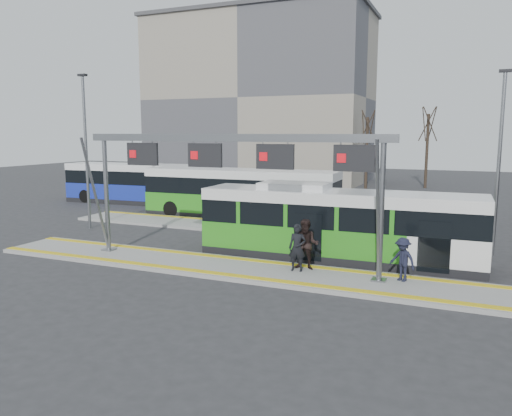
{
  "coord_description": "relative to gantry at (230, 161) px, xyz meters",
  "views": [
    {
      "loc": [
        8.22,
        -17.3,
        5.39
      ],
      "look_at": [
        -0.43,
        3.0,
        2.06
      ],
      "focal_mm": 35.0,
      "sensor_mm": 36.0,
      "label": 1
    }
  ],
  "objects": [
    {
      "name": "apartment_block",
      "position": [
        -13.65,
        35.75,
        4.91
      ],
      "size": [
        24.5,
        12.5,
        18.4
      ],
      "color": "gray",
      "rests_on": "ground"
    },
    {
      "name": "tree_mid",
      "position": [
        4.76,
        33.92,
        1.88
      ],
      "size": [
        1.4,
        1.4,
        8.15
      ],
      "color": "#382B21",
      "rests_on": "ground"
    },
    {
      "name": "lamp_east",
      "position": [
        9.77,
        6.38,
        -0.04
      ],
      "size": [
        0.5,
        0.25,
        8.03
      ],
      "color": "slate",
      "rests_on": "ground"
    },
    {
      "name": "lamp_west",
      "position": [
        -11.05,
        4.38,
        0.22
      ],
      "size": [
        0.5,
        0.25,
        8.56
      ],
      "color": "slate",
      "rests_on": "ground"
    },
    {
      "name": "bg_bus_green",
      "position": [
        -4.63,
        10.86,
        -2.76
      ],
      "size": [
        12.51,
        2.91,
        3.11
      ],
      "rotation": [
        0.0,
        0.0,
        0.02
      ],
      "color": "black",
      "rests_on": "ground"
    },
    {
      "name": "tactile_second",
      "position": [
        -3.65,
        8.9,
        -4.14
      ],
      "size": [
        20.0,
        0.35,
        0.02
      ],
      "color": "yellow",
      "rests_on": "platform_second"
    },
    {
      "name": "gantry",
      "position": [
        0.0,
        0.0,
        0.0
      ],
      "size": [
        13.0,
        1.68,
        5.2
      ],
      "color": "slate",
      "rests_on": "platform_main"
    },
    {
      "name": "passenger_b",
      "position": [
        3.0,
        0.49,
        -3.17
      ],
      "size": [
        1.03,
        0.84,
        1.96
      ],
      "primitive_type": "imported",
      "rotation": [
        0.0,
        0.0,
        0.11
      ],
      "color": "black",
      "rests_on": "platform_main"
    },
    {
      "name": "tree_far",
      "position": [
        -19.78,
        30.73,
        1.01
      ],
      "size": [
        1.4,
        1.4,
        7.01
      ],
      "color": "#382B21",
      "rests_on": "ground"
    },
    {
      "name": "tree_left",
      "position": [
        -0.4,
        30.31,
        1.57
      ],
      "size": [
        1.4,
        1.4,
        7.75
      ],
      "color": "#382B21",
      "rests_on": "ground"
    },
    {
      "name": "ground",
      "position": [
        0.35,
        -0.25,
        -4.3
      ],
      "size": [
        120.0,
        120.0,
        0.0
      ],
      "primitive_type": "plane",
      "color": "#2D2D30",
      "rests_on": "ground"
    },
    {
      "name": "passenger_a",
      "position": [
        2.74,
        0.13,
        -3.25
      ],
      "size": [
        0.72,
        0.53,
        1.81
      ],
      "primitive_type": "imported",
      "rotation": [
        0.0,
        0.0,
        0.15
      ],
      "color": "black",
      "rests_on": "platform_main"
    },
    {
      "name": "tactile_main",
      "position": [
        0.35,
        -0.25,
        -4.14
      ],
      "size": [
        22.0,
        2.65,
        0.02
      ],
      "color": "yellow",
      "rests_on": "platform_main"
    },
    {
      "name": "platform_second",
      "position": [
        -3.65,
        7.75,
        -4.22
      ],
      "size": [
        20.0,
        3.0,
        0.15
      ],
      "primitive_type": "cube",
      "color": "gray",
      "rests_on": "ground"
    },
    {
      "name": "hero_bus",
      "position": [
        3.56,
        3.08,
        -2.81
      ],
      "size": [
        11.86,
        2.74,
        3.25
      ],
      "rotation": [
        0.0,
        0.0,
        0.02
      ],
      "color": "black",
      "rests_on": "ground"
    },
    {
      "name": "bg_bus_blue",
      "position": [
        -14.77,
        14.01,
        -2.81
      ],
      "size": [
        11.69,
        3.15,
        3.02
      ],
      "rotation": [
        0.0,
        0.0,
        0.05
      ],
      "color": "black",
      "rests_on": "ground"
    },
    {
      "name": "passenger_c",
      "position": [
        6.61,
        0.35,
        -3.36
      ],
      "size": [
        1.17,
        1.0,
        1.57
      ],
      "primitive_type": "imported",
      "rotation": [
        0.0,
        0.0,
        -0.5
      ],
      "color": "black",
      "rests_on": "platform_main"
    },
    {
      "name": "platform_main",
      "position": [
        0.35,
        -0.25,
        -4.22
      ],
      "size": [
        22.0,
        3.0,
        0.15
      ],
      "primitive_type": "cube",
      "color": "gray",
      "rests_on": "ground"
    }
  ]
}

